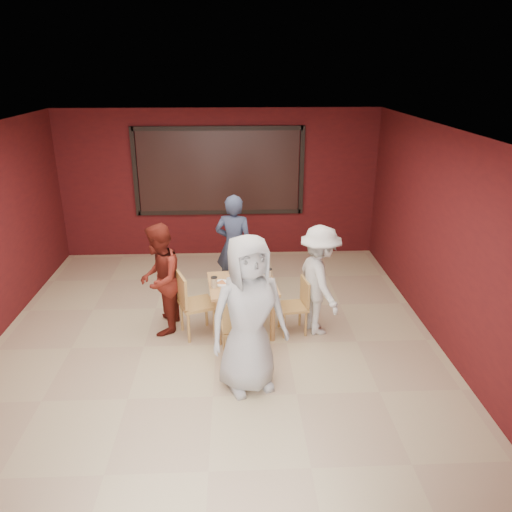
{
  "coord_description": "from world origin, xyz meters",
  "views": [
    {
      "loc": [
        0.28,
        -5.85,
        3.54
      ],
      "look_at": [
        0.56,
        0.41,
        1.12
      ],
      "focal_mm": 35.0,
      "sensor_mm": 36.0,
      "label": 1
    }
  ],
  "objects_px": {
    "chair_back": "(245,279)",
    "diner_right": "(319,281)",
    "chair_right": "(297,303)",
    "diner_left": "(160,279)",
    "chair_front": "(238,326)",
    "dining_table": "(242,289)",
    "chair_left": "(191,301)",
    "diner_front": "(248,315)",
    "diner_back": "(234,246)"
  },
  "relations": [
    {
      "from": "chair_front",
      "to": "diner_left",
      "type": "height_order",
      "value": "diner_left"
    },
    {
      "from": "chair_front",
      "to": "diner_back",
      "type": "xyz_separation_m",
      "value": [
        -0.04,
        1.93,
        0.36
      ]
    },
    {
      "from": "dining_table",
      "to": "chair_front",
      "type": "xyz_separation_m",
      "value": [
        -0.06,
        -0.76,
        -0.16
      ]
    },
    {
      "from": "chair_back",
      "to": "diner_back",
      "type": "xyz_separation_m",
      "value": [
        -0.16,
        0.41,
        0.39
      ]
    },
    {
      "from": "chair_back",
      "to": "dining_table",
      "type": "bearing_deg",
      "value": -94.57
    },
    {
      "from": "chair_front",
      "to": "diner_right",
      "type": "distance_m",
      "value": 1.34
    },
    {
      "from": "chair_front",
      "to": "diner_right",
      "type": "bearing_deg",
      "value": 31.26
    },
    {
      "from": "chair_back",
      "to": "diner_back",
      "type": "distance_m",
      "value": 0.58
    },
    {
      "from": "chair_right",
      "to": "diner_left",
      "type": "height_order",
      "value": "diner_left"
    },
    {
      "from": "chair_left",
      "to": "diner_left",
      "type": "distance_m",
      "value": 0.53
    },
    {
      "from": "diner_front",
      "to": "diner_back",
      "type": "xyz_separation_m",
      "value": [
        -0.15,
        2.49,
        -0.09
      ]
    },
    {
      "from": "diner_right",
      "to": "diner_back",
      "type": "bearing_deg",
      "value": 28.96
    },
    {
      "from": "diner_front",
      "to": "diner_left",
      "type": "bearing_deg",
      "value": 110.52
    },
    {
      "from": "dining_table",
      "to": "chair_right",
      "type": "xyz_separation_m",
      "value": [
        0.76,
        -0.09,
        -0.19
      ]
    },
    {
      "from": "chair_front",
      "to": "chair_left",
      "type": "bearing_deg",
      "value": 134.98
    },
    {
      "from": "diner_front",
      "to": "diner_back",
      "type": "height_order",
      "value": "diner_front"
    },
    {
      "from": "dining_table",
      "to": "diner_left",
      "type": "distance_m",
      "value": 1.14
    },
    {
      "from": "chair_back",
      "to": "chair_left",
      "type": "height_order",
      "value": "chair_left"
    },
    {
      "from": "diner_front",
      "to": "diner_left",
      "type": "height_order",
      "value": "diner_front"
    },
    {
      "from": "chair_right",
      "to": "diner_right",
      "type": "relative_size",
      "value": 0.51
    },
    {
      "from": "chair_right",
      "to": "diner_left",
      "type": "xyz_separation_m",
      "value": [
        -1.89,
        0.12,
        0.34
      ]
    },
    {
      "from": "chair_left",
      "to": "chair_right",
      "type": "bearing_deg",
      "value": 1.53
    },
    {
      "from": "diner_right",
      "to": "dining_table",
      "type": "bearing_deg",
      "value": 71.73
    },
    {
      "from": "chair_left",
      "to": "diner_right",
      "type": "xyz_separation_m",
      "value": [
        1.75,
        0.04,
        0.25
      ]
    },
    {
      "from": "chair_right",
      "to": "diner_right",
      "type": "height_order",
      "value": "diner_right"
    },
    {
      "from": "chair_right",
      "to": "diner_right",
      "type": "xyz_separation_m",
      "value": [
        0.29,
        0.01,
        0.33
      ]
    },
    {
      "from": "chair_back",
      "to": "chair_left",
      "type": "distance_m",
      "value": 1.17
    },
    {
      "from": "dining_table",
      "to": "diner_right",
      "type": "xyz_separation_m",
      "value": [
        1.06,
        -0.08,
        0.14
      ]
    },
    {
      "from": "chair_right",
      "to": "chair_back",
      "type": "bearing_deg",
      "value": 129.62
    },
    {
      "from": "diner_back",
      "to": "chair_back",
      "type": "bearing_deg",
      "value": 126.44
    },
    {
      "from": "chair_left",
      "to": "diner_right",
      "type": "relative_size",
      "value": 0.6
    },
    {
      "from": "chair_front",
      "to": "chair_left",
      "type": "distance_m",
      "value": 0.9
    },
    {
      "from": "chair_back",
      "to": "diner_right",
      "type": "distance_m",
      "value": 1.34
    },
    {
      "from": "diner_left",
      "to": "chair_right",
      "type": "bearing_deg",
      "value": 90.11
    },
    {
      "from": "diner_front",
      "to": "diner_right",
      "type": "bearing_deg",
      "value": 30.84
    },
    {
      "from": "chair_back",
      "to": "chair_right",
      "type": "relative_size",
      "value": 1.02
    },
    {
      "from": "diner_left",
      "to": "chair_front",
      "type": "bearing_deg",
      "value": 57.06
    },
    {
      "from": "diner_back",
      "to": "chair_left",
      "type": "bearing_deg",
      "value": 79.99
    },
    {
      "from": "diner_back",
      "to": "diner_left",
      "type": "xyz_separation_m",
      "value": [
        -1.02,
        -1.13,
        -0.06
      ]
    },
    {
      "from": "chair_left",
      "to": "diner_right",
      "type": "bearing_deg",
      "value": 1.46
    },
    {
      "from": "chair_front",
      "to": "chair_back",
      "type": "distance_m",
      "value": 1.53
    },
    {
      "from": "diner_back",
      "to": "diner_right",
      "type": "bearing_deg",
      "value": 147.52
    },
    {
      "from": "dining_table",
      "to": "diner_right",
      "type": "distance_m",
      "value": 1.07
    },
    {
      "from": "chair_left",
      "to": "diner_back",
      "type": "bearing_deg",
      "value": 65.33
    },
    {
      "from": "dining_table",
      "to": "diner_front",
      "type": "relative_size",
      "value": 0.54
    },
    {
      "from": "chair_back",
      "to": "chair_right",
      "type": "xyz_separation_m",
      "value": [
        0.7,
        -0.85,
        -0.01
      ]
    },
    {
      "from": "chair_front",
      "to": "diner_back",
      "type": "relative_size",
      "value": 0.51
    },
    {
      "from": "dining_table",
      "to": "chair_left",
      "type": "xyz_separation_m",
      "value": [
        -0.69,
        -0.13,
        -0.11
      ]
    },
    {
      "from": "dining_table",
      "to": "diner_left",
      "type": "bearing_deg",
      "value": 178.12
    },
    {
      "from": "dining_table",
      "to": "diner_back",
      "type": "relative_size",
      "value": 0.6
    }
  ]
}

